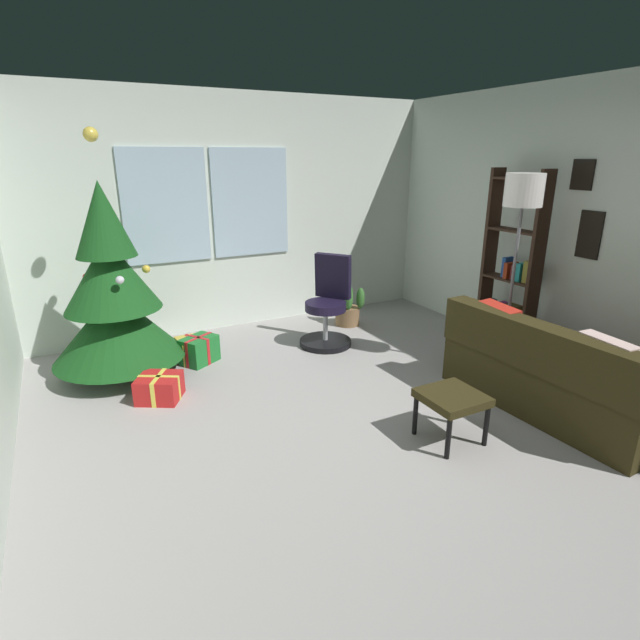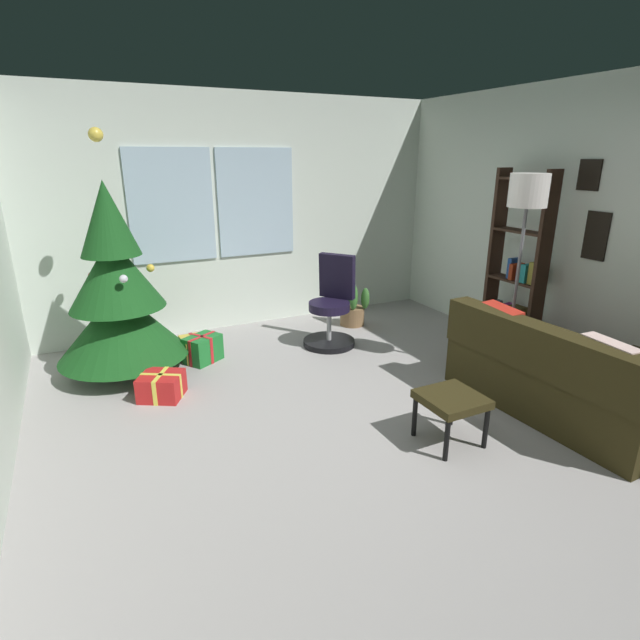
{
  "view_description": "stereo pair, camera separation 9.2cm",
  "coord_description": "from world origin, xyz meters",
  "px_view_note": "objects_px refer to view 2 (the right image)",
  "views": [
    {
      "loc": [
        -1.89,
        -2.62,
        1.97
      ],
      "look_at": [
        -0.24,
        0.49,
        0.79
      ],
      "focal_mm": 27.75,
      "sensor_mm": 36.0,
      "label": 1
    },
    {
      "loc": [
        -1.81,
        -2.67,
        1.97
      ],
      "look_at": [
        -0.24,
        0.49,
        0.79
      ],
      "focal_mm": 27.75,
      "sensor_mm": 36.0,
      "label": 2
    }
  ],
  "objects_px": {
    "footstool": "(451,402)",
    "gift_box_red": "(162,386)",
    "potted_plant": "(352,308)",
    "gift_box_green": "(203,349)",
    "holiday_tree": "(118,297)",
    "couch": "(581,379)",
    "bookshelf": "(516,275)",
    "office_chair": "(331,311)",
    "floor_lamp": "(526,209)",
    "gift_box_gold": "(195,348)"
  },
  "relations": [
    {
      "from": "potted_plant",
      "to": "gift_box_green",
      "type": "bearing_deg",
      "value": -170.67
    },
    {
      "from": "holiday_tree",
      "to": "gift_box_green",
      "type": "bearing_deg",
      "value": -7.09
    },
    {
      "from": "gift_box_gold",
      "to": "floor_lamp",
      "type": "xyz_separation_m",
      "value": [
        2.57,
        -1.64,
        1.42
      ]
    },
    {
      "from": "gift_box_green",
      "to": "potted_plant",
      "type": "distance_m",
      "value": 1.93
    },
    {
      "from": "couch",
      "to": "gift_box_red",
      "type": "xyz_separation_m",
      "value": [
        -2.96,
        1.74,
        -0.18
      ]
    },
    {
      "from": "gift_box_red",
      "to": "office_chair",
      "type": "distance_m",
      "value": 1.97
    },
    {
      "from": "gift_box_red",
      "to": "gift_box_gold",
      "type": "bearing_deg",
      "value": 57.72
    },
    {
      "from": "footstool",
      "to": "holiday_tree",
      "type": "distance_m",
      "value": 3.07
    },
    {
      "from": "gift_box_red",
      "to": "couch",
      "type": "bearing_deg",
      "value": -30.5
    },
    {
      "from": "footstool",
      "to": "potted_plant",
      "type": "distance_m",
      "value": 2.65
    },
    {
      "from": "bookshelf",
      "to": "potted_plant",
      "type": "xyz_separation_m",
      "value": [
        -1.09,
        1.42,
        -0.6
      ]
    },
    {
      "from": "footstool",
      "to": "gift_box_gold",
      "type": "xyz_separation_m",
      "value": [
        -1.29,
        2.34,
        -0.2
      ]
    },
    {
      "from": "office_chair",
      "to": "bookshelf",
      "type": "xyz_separation_m",
      "value": [
        1.61,
        -0.98,
        0.44
      ]
    },
    {
      "from": "footstool",
      "to": "gift_box_red",
      "type": "height_order",
      "value": "footstool"
    },
    {
      "from": "holiday_tree",
      "to": "floor_lamp",
      "type": "distance_m",
      "value": 3.71
    },
    {
      "from": "footstool",
      "to": "gift_box_gold",
      "type": "relative_size",
      "value": 1.32
    },
    {
      "from": "gift_box_green",
      "to": "floor_lamp",
      "type": "bearing_deg",
      "value": -31.59
    },
    {
      "from": "gift_box_green",
      "to": "floor_lamp",
      "type": "height_order",
      "value": "floor_lamp"
    },
    {
      "from": "gift_box_green",
      "to": "holiday_tree",
      "type": "bearing_deg",
      "value": 172.91
    },
    {
      "from": "bookshelf",
      "to": "gift_box_green",
      "type": "bearing_deg",
      "value": 159.72
    },
    {
      "from": "holiday_tree",
      "to": "gift_box_gold",
      "type": "distance_m",
      "value": 0.91
    },
    {
      "from": "couch",
      "to": "footstool",
      "type": "relative_size",
      "value": 4.23
    },
    {
      "from": "couch",
      "to": "gift_box_green",
      "type": "distance_m",
      "value": 3.41
    },
    {
      "from": "gift_box_green",
      "to": "potted_plant",
      "type": "bearing_deg",
      "value": 9.33
    },
    {
      "from": "floor_lamp",
      "to": "holiday_tree",
      "type": "bearing_deg",
      "value": 153.15
    },
    {
      "from": "couch",
      "to": "gift_box_gold",
      "type": "height_order",
      "value": "couch"
    },
    {
      "from": "gift_box_red",
      "to": "gift_box_gold",
      "type": "height_order",
      "value": "gift_box_gold"
    },
    {
      "from": "gift_box_red",
      "to": "gift_box_green",
      "type": "xyz_separation_m",
      "value": [
        0.51,
        0.62,
        0.03
      ]
    },
    {
      "from": "footstool",
      "to": "bookshelf",
      "type": "xyz_separation_m",
      "value": [
        1.76,
        1.14,
        0.5
      ]
    },
    {
      "from": "holiday_tree",
      "to": "couch",
      "type": "bearing_deg",
      "value": -37.71
    },
    {
      "from": "gift_box_red",
      "to": "potted_plant",
      "type": "height_order",
      "value": "potted_plant"
    },
    {
      "from": "office_chair",
      "to": "potted_plant",
      "type": "distance_m",
      "value": 0.7
    },
    {
      "from": "gift_box_red",
      "to": "potted_plant",
      "type": "bearing_deg",
      "value": 21.13
    },
    {
      "from": "holiday_tree",
      "to": "potted_plant",
      "type": "height_order",
      "value": "holiday_tree"
    },
    {
      "from": "couch",
      "to": "floor_lamp",
      "type": "bearing_deg",
      "value": 85.31
    },
    {
      "from": "couch",
      "to": "office_chair",
      "type": "distance_m",
      "value": 2.47
    },
    {
      "from": "couch",
      "to": "bookshelf",
      "type": "xyz_separation_m",
      "value": [
        0.54,
        1.25,
        0.53
      ]
    },
    {
      "from": "floor_lamp",
      "to": "footstool",
      "type": "bearing_deg",
      "value": -151.53
    },
    {
      "from": "gift_box_red",
      "to": "bookshelf",
      "type": "distance_m",
      "value": 3.6
    },
    {
      "from": "holiday_tree",
      "to": "gift_box_red",
      "type": "distance_m",
      "value": 0.97
    },
    {
      "from": "gift_box_red",
      "to": "footstool",
      "type": "bearing_deg",
      "value": -43.14
    },
    {
      "from": "gift_box_red",
      "to": "potted_plant",
      "type": "xyz_separation_m",
      "value": [
        2.41,
        0.93,
        0.11
      ]
    },
    {
      "from": "couch",
      "to": "gift_box_red",
      "type": "bearing_deg",
      "value": 149.5
    },
    {
      "from": "gift_box_gold",
      "to": "office_chair",
      "type": "bearing_deg",
      "value": -8.96
    },
    {
      "from": "footstool",
      "to": "bookshelf",
      "type": "height_order",
      "value": "bookshelf"
    },
    {
      "from": "couch",
      "to": "potted_plant",
      "type": "height_order",
      "value": "couch"
    },
    {
      "from": "office_chair",
      "to": "gift_box_green",
      "type": "bearing_deg",
      "value": 174.57
    },
    {
      "from": "bookshelf",
      "to": "gift_box_red",
      "type": "bearing_deg",
      "value": 172.05
    },
    {
      "from": "footstool",
      "to": "floor_lamp",
      "type": "xyz_separation_m",
      "value": [
        1.29,
        0.7,
        1.22
      ]
    },
    {
      "from": "holiday_tree",
      "to": "office_chair",
      "type": "distance_m",
      "value": 2.14
    }
  ]
}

